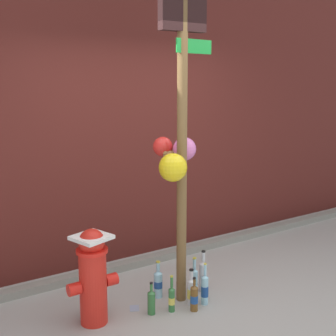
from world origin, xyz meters
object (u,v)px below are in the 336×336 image
at_px(bottle_6, 191,291).
at_px(bottle_4, 158,283).
at_px(bottle_1, 203,275).
at_px(memorial_post, 178,133).
at_px(bottle_3, 205,289).
at_px(fire_hydrant, 93,274).
at_px(bottle_0, 172,298).
at_px(bottle_2, 151,301).
at_px(bottle_7, 194,280).
at_px(bottle_5, 194,298).

bearing_deg(bottle_6, bottle_4, 121.17).
relative_size(bottle_1, bottle_6, 1.22).
xyz_separation_m(memorial_post, bottle_3, (0.16, -0.21, -1.43)).
bearing_deg(memorial_post, fire_hydrant, 176.43).
xyz_separation_m(fire_hydrant, bottle_0, (0.65, -0.21, -0.31)).
bearing_deg(bottle_4, fire_hydrant, -172.72).
bearing_deg(bottle_1, bottle_3, -124.29).
distance_m(bottle_0, bottle_6, 0.22).
xyz_separation_m(fire_hydrant, bottle_3, (0.98, -0.26, -0.29)).
height_order(bottle_2, bottle_6, bottle_6).
bearing_deg(bottle_2, fire_hydrant, 162.87).
xyz_separation_m(bottle_1, bottle_2, (-0.64, -0.10, -0.05)).
bearing_deg(bottle_0, bottle_6, 1.91).
height_order(bottle_0, bottle_6, bottle_6).
relative_size(bottle_4, bottle_7, 0.94).
relative_size(bottle_2, bottle_5, 0.94).
relative_size(bottle_1, bottle_2, 1.41).
bearing_deg(bottle_7, bottle_6, -135.12).
relative_size(memorial_post, bottle_4, 7.78).
height_order(bottle_6, bottle_7, bottle_7).
bearing_deg(bottle_7, bottle_5, -126.57).
relative_size(bottle_1, bottle_7, 1.09).
distance_m(fire_hydrant, bottle_4, 0.76).
xyz_separation_m(bottle_2, bottle_3, (0.50, -0.11, 0.03)).
bearing_deg(bottle_3, bottle_5, -163.72).
xyz_separation_m(bottle_1, bottle_5, (-0.30, -0.25, -0.05)).
height_order(fire_hydrant, bottle_3, fire_hydrant).
xyz_separation_m(bottle_0, bottle_4, (0.04, 0.30, 0.02)).
distance_m(fire_hydrant, bottle_1, 1.16).
relative_size(bottle_3, bottle_7, 1.04).
bearing_deg(bottle_7, bottle_3, -96.72).
bearing_deg(bottle_3, bottle_6, 150.41).
bearing_deg(bottle_1, bottle_6, -149.43).
relative_size(bottle_0, bottle_3, 0.85).
bearing_deg(bottle_4, bottle_7, -27.53).
xyz_separation_m(fire_hydrant, bottle_1, (1.12, -0.05, -0.26)).
xyz_separation_m(bottle_2, bottle_7, (0.52, 0.08, 0.03)).
xyz_separation_m(bottle_6, bottle_7, (0.13, 0.13, 0.02)).
relative_size(fire_hydrant, bottle_4, 2.31).
bearing_deg(bottle_6, bottle_1, 30.57).
distance_m(bottle_0, bottle_5, 0.20).
bearing_deg(bottle_5, bottle_6, 67.22).
relative_size(fire_hydrant, bottle_7, 2.17).
distance_m(fire_hydrant, bottle_2, 0.59).
bearing_deg(bottle_3, bottle_0, 170.62).
xyz_separation_m(bottle_0, bottle_1, (0.47, 0.16, 0.05)).
bearing_deg(bottle_3, bottle_1, 55.71).
distance_m(bottle_5, bottle_7, 0.30).
bearing_deg(bottle_0, bottle_3, -9.38).
bearing_deg(bottle_7, bottle_2, -171.65).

